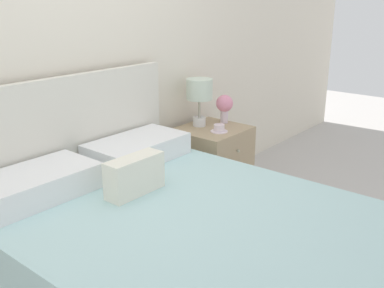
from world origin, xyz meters
The scene contains 7 objects.
ground_plane centered at (0.00, 0.00, 0.00)m, with size 12.00×12.00×0.00m, color #BCB7B2.
wall_back centered at (0.00, 0.07, 1.30)m, with size 8.00×0.06×2.60m.
bed centered at (0.00, -0.90, 0.31)m, with size 1.57×1.95×1.13m.
nightstand centered at (1.16, -0.26, 0.30)m, with size 0.51×0.50×0.60m.
table_lamp centered at (1.15, -0.14, 0.87)m, with size 0.20×0.20×0.37m.
flower_vase centered at (1.35, -0.24, 0.75)m, with size 0.14×0.14×0.23m.
teacup centered at (1.12, -0.36, 0.63)m, with size 0.13×0.13×0.06m.
Camera 1 is at (-1.51, -2.27, 1.58)m, focal length 42.00 mm.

